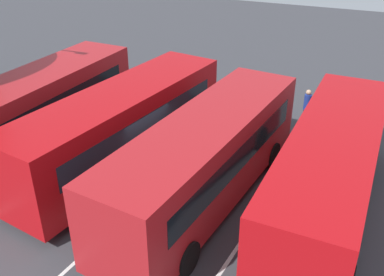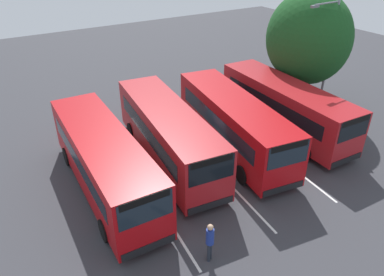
{
  "view_description": "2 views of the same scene",
  "coord_description": "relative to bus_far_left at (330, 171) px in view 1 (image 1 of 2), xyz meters",
  "views": [
    {
      "loc": [
        -12.28,
        -6.42,
        9.19
      ],
      "look_at": [
        0.25,
        -0.91,
        1.8
      ],
      "focal_mm": 40.73,
      "sensor_mm": 36.0,
      "label": 1
    },
    {
      "loc": [
        14.64,
        -9.73,
        11.37
      ],
      "look_at": [
        0.64,
        -1.12,
        1.84
      ],
      "focal_mm": 33.83,
      "sensor_mm": 36.0,
      "label": 2
    }
  ],
  "objects": [
    {
      "name": "bus_center_right",
      "position": [
        0.08,
        7.71,
        0.0
      ],
      "size": [
        10.44,
        3.97,
        3.14
      ],
      "rotation": [
        0.0,
        0.0,
        -0.15
      ],
      "color": "#B70C11",
      "rests_on": "ground"
    },
    {
      "name": "lane_stripe_outer_left",
      "position": [
        -0.12,
        1.86,
        -1.73
      ],
      "size": [
        13.7,
        1.42,
        0.01
      ],
      "primitive_type": "cube",
      "rotation": [
        0.0,
        0.0,
        -0.09
      ],
      "color": "silver",
      "rests_on": "ground"
    },
    {
      "name": "lane_stripe_inner_right",
      "position": [
        -0.12,
        9.63,
        -1.73
      ],
      "size": [
        13.7,
        1.42,
        0.01
      ],
      "primitive_type": "cube",
      "rotation": [
        0.0,
        0.0,
        -0.09
      ],
      "color": "silver",
      "rests_on": "ground"
    },
    {
      "name": "bus_far_right",
      "position": [
        -0.01,
        11.81,
        0.0
      ],
      "size": [
        10.29,
        2.95,
        3.14
      ],
      "rotation": [
        0.0,
        0.0,
        -0.04
      ],
      "color": "#AD191E",
      "rests_on": "ground"
    },
    {
      "name": "bus_far_left",
      "position": [
        0.0,
        0.0,
        0.0
      ],
      "size": [
        10.27,
        2.86,
        3.14
      ],
      "rotation": [
        0.0,
        0.0,
        -0.03
      ],
      "color": "#B70C11",
      "rests_on": "ground"
    },
    {
      "name": "pedestrian",
      "position": [
        6.36,
        1.84,
        -0.65
      ],
      "size": [
        0.44,
        0.44,
        1.83
      ],
      "rotation": [
        0.0,
        0.0,
        3.68
      ],
      "color": "#232833",
      "rests_on": "ground"
    },
    {
      "name": "ground_plane",
      "position": [
        -0.12,
        5.74,
        -1.74
      ],
      "size": [
        68.01,
        68.01,
        0.0
      ],
      "primitive_type": "plane",
      "color": "#38383D"
    },
    {
      "name": "bus_center_left",
      "position": [
        -0.78,
        3.89,
        0.0
      ],
      "size": [
        10.41,
        3.63,
        3.14
      ],
      "rotation": [
        0.0,
        0.0,
        -0.11
      ],
      "color": "#AD191E",
      "rests_on": "ground"
    },
    {
      "name": "lane_stripe_inner_left",
      "position": [
        -0.12,
        5.74,
        -1.73
      ],
      "size": [
        13.7,
        1.42,
        0.01
      ],
      "primitive_type": "cube",
      "rotation": [
        0.0,
        0.0,
        -0.09
      ],
      "color": "silver",
      "rests_on": "ground"
    }
  ]
}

